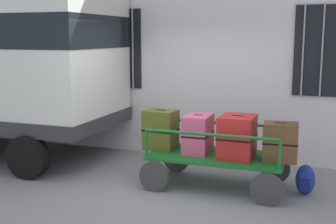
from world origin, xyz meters
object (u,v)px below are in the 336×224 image
suitcase_left_bottom (161,130)px  suitcase_midright_bottom (280,142)px  suitcase_center_bottom (237,137)px  backpack (305,180)px  luggage_cart (217,162)px  suitcase_midleft_bottom (198,134)px

suitcase_left_bottom → suitcase_midright_bottom: 1.82m
suitcase_center_bottom → suitcase_midright_bottom: 0.61m
suitcase_left_bottom → backpack: (2.18, 0.07, -0.59)m
luggage_cart → suitcase_midright_bottom: size_ratio=3.74×
suitcase_center_bottom → backpack: bearing=7.9°
luggage_cart → suitcase_left_bottom: size_ratio=3.33×
suitcase_center_bottom → suitcase_midleft_bottom: bearing=173.5°
suitcase_center_bottom → luggage_cart: bearing=174.5°
luggage_cart → suitcase_left_bottom: bearing=177.5°
luggage_cart → suitcase_center_bottom: bearing=-5.5°
suitcase_midleft_bottom → suitcase_center_bottom: (0.61, -0.07, 0.02)m
suitcase_left_bottom → suitcase_midleft_bottom: size_ratio=1.07×
suitcase_left_bottom → suitcase_midleft_bottom: 0.61m
luggage_cart → suitcase_midright_bottom: suitcase_midright_bottom is taller
suitcase_left_bottom → suitcase_midright_bottom: suitcase_left_bottom is taller
suitcase_midleft_bottom → backpack: suitcase_midleft_bottom is taller
suitcase_center_bottom → backpack: suitcase_center_bottom is taller
luggage_cart → suitcase_midleft_bottom: suitcase_midleft_bottom is taller
suitcase_midleft_bottom → backpack: bearing=2.4°
suitcase_midleft_bottom → backpack: 1.67m
luggage_cart → backpack: (1.27, 0.11, -0.17)m
luggage_cart → backpack: luggage_cart is taller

